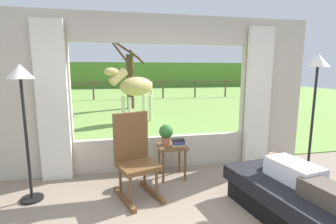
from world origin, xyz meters
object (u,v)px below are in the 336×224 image
recliner_sofa (300,203)px  floor_lamp_right (316,80)px  reclining_person (306,179)px  book_stack (178,142)px  side_table (172,151)px  horse (135,87)px  rocking_chair (134,156)px  floor_lamp_left (22,92)px  pasture_tree (130,78)px  potted_plant (166,133)px

recliner_sofa → floor_lamp_right: (0.87, 0.90, 1.32)m
reclining_person → book_stack: 1.78m
side_table → horse: 4.31m
reclining_person → rocking_chair: (-1.75, 1.05, 0.02)m
rocking_chair → floor_lamp_right: (2.62, -0.10, 0.99)m
floor_lamp_right → floor_lamp_left: bearing=176.6°
floor_lamp_left → horse: bearing=69.5°
reclining_person → floor_lamp_right: floor_lamp_right is taller
side_table → pasture_tree: (-0.22, 7.26, 0.90)m
book_stack → floor_lamp_right: bearing=-14.4°
book_stack → reclining_person: bearing=-53.9°
reclining_person → potted_plant: 1.99m
rocking_chair → floor_lamp_left: (-1.34, 0.13, 0.87)m
book_stack → horse: horse is taller
rocking_chair → floor_lamp_right: bearing=-21.3°
recliner_sofa → rocking_chair: bearing=141.3°
floor_lamp_right → potted_plant: bearing=163.6°
floor_lamp_left → pasture_tree: bearing=77.2°
recliner_sofa → potted_plant: bearing=119.9°
reclining_person → pasture_tree: size_ratio=0.49×
recliner_sofa → potted_plant: (-1.22, 1.51, 0.48)m
book_stack → floor_lamp_right: floor_lamp_right is taller
side_table → horse: horse is taller
potted_plant → horse: bearing=92.2°
recliner_sofa → floor_lamp_right: bearing=37.0°
rocking_chair → book_stack: 0.80m
side_table → book_stack: size_ratio=2.52×
recliner_sofa → floor_lamp_left: 3.50m
potted_plant → side_table: bearing=-36.9°
reclining_person → floor_lamp_right: (0.87, 0.95, 1.01)m
recliner_sofa → horse: size_ratio=1.05×
potted_plant → recliner_sofa: bearing=-51.2°
recliner_sofa → potted_plant: size_ratio=5.69×
floor_lamp_right → pasture_tree: size_ratio=0.64×
book_stack → floor_lamp_left: (-2.04, -0.26, 0.84)m
recliner_sofa → book_stack: (-1.05, 1.39, 0.36)m
recliner_sofa → reclining_person: size_ratio=1.27×
book_stack → potted_plant: bearing=144.0°
potted_plant → floor_lamp_left: size_ratio=0.18×
side_table → potted_plant: potted_plant is taller
side_table → recliner_sofa: bearing=-51.9°
floor_lamp_left → floor_lamp_right: 3.96m
potted_plant → pasture_tree: (-0.14, 7.20, 0.62)m
rocking_chair → side_table: (0.61, 0.45, -0.12)m
potted_plant → book_stack: 0.24m
rocking_chair → side_table: 0.77m
reclining_person → potted_plant: potted_plant is taller
floor_lamp_right → pasture_tree: (-2.22, 7.82, -0.21)m
floor_lamp_right → recliner_sofa: bearing=-134.1°
rocking_chair → side_table: rocking_chair is taller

